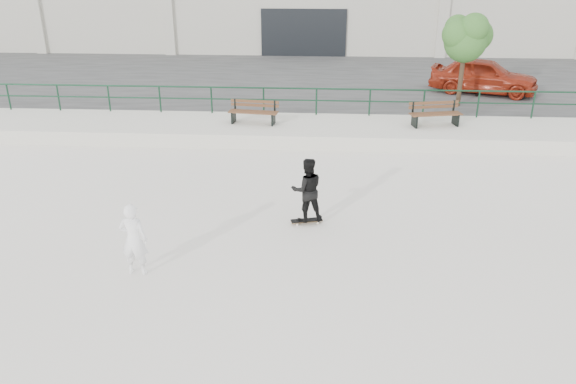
# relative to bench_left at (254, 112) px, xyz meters

# --- Properties ---
(ground) EXTENTS (120.00, 120.00, 0.00)m
(ground) POSITION_rel_bench_left_xyz_m (1.23, -9.53, -0.90)
(ground) COLOR beige
(ground) RESTS_ON ground
(ledge) EXTENTS (30.00, 3.00, 0.50)m
(ledge) POSITION_rel_bench_left_xyz_m (1.23, -0.03, -0.65)
(ledge) COLOR beige
(ledge) RESTS_ON ground
(parking_strip) EXTENTS (60.00, 14.00, 0.50)m
(parking_strip) POSITION_rel_bench_left_xyz_m (1.23, 8.47, -0.65)
(parking_strip) COLOR #343434
(parking_strip) RESTS_ON ground
(railing) EXTENTS (28.00, 0.06, 1.03)m
(railing) POSITION_rel_bench_left_xyz_m (1.23, 1.27, 0.34)
(railing) COLOR #143823
(railing) RESTS_ON ledge
(bench_left) EXTENTS (1.82, 0.72, 0.82)m
(bench_left) POSITION_rel_bench_left_xyz_m (0.00, 0.00, 0.00)
(bench_left) COLOR #56301D
(bench_left) RESTS_ON ledge
(bench_right) EXTENTS (1.90, 0.90, 0.84)m
(bench_right) POSITION_rel_bench_left_xyz_m (6.45, 0.10, 0.01)
(bench_right) COLOR #56301D
(bench_right) RESTS_ON ledge
(tree) EXTENTS (2.04, 1.82, 3.63)m
(tree) POSITION_rel_bench_left_xyz_m (7.93, 3.02, 2.32)
(tree) COLOR #402E20
(tree) RESTS_ON parking_strip
(red_car) EXTENTS (4.84, 3.21, 1.53)m
(red_car) POSITION_rel_bench_left_xyz_m (9.41, 5.32, 0.36)
(red_car) COLOR maroon
(red_car) RESTS_ON parking_strip
(skateboard) EXTENTS (0.81, 0.38, 0.09)m
(skateboard) POSITION_rel_bench_left_xyz_m (2.15, -7.05, -0.83)
(skateboard) COLOR black
(skateboard) RESTS_ON ground
(standing_skater) EXTENTS (0.90, 0.78, 1.61)m
(standing_skater) POSITION_rel_bench_left_xyz_m (2.15, -7.05, -0.00)
(standing_skater) COLOR black
(standing_skater) RESTS_ON skateboard
(seated_skater) EXTENTS (0.60, 0.42, 1.58)m
(seated_skater) POSITION_rel_bench_left_xyz_m (-1.30, -9.63, -0.11)
(seated_skater) COLOR white
(seated_skater) RESTS_ON ground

